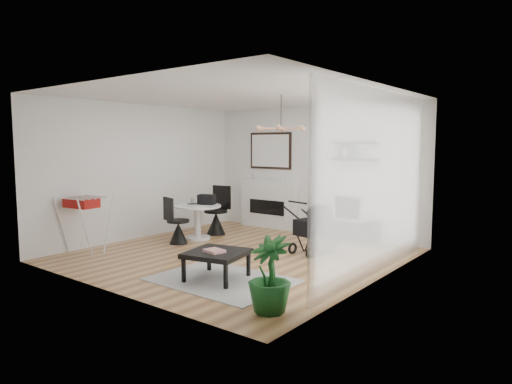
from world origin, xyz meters
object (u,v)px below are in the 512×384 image
Objects in this scene: fireplace at (269,198)px; tv_console at (350,230)px; drying_rack at (85,223)px; dining_table at (198,217)px; coffee_table at (217,254)px; stroller at (315,230)px; crt_tv at (353,207)px; potted_plant at (270,275)px.

fireplace reaches higher than tv_console.
tv_console is 4.97m from drying_rack.
tv_console is at bearing 35.55° from dining_table.
dining_table is at bearing 140.53° from coffee_table.
drying_rack reaches higher than stroller.
drying_rack is (-3.23, -3.80, -0.15)m from crt_tv.
coffee_table is (-0.34, -3.56, -0.31)m from crt_tv.
drying_rack reaches higher than tv_console.
stroller is at bearing 110.75° from potted_plant.
potted_plant is at bearing -33.85° from dining_table.
fireplace is at bearing 176.52° from tv_console.
stroller is (2.45, 0.43, -0.04)m from dining_table.
crt_tv is at bearing 43.23° from drying_rack.
stroller is at bearing -35.30° from fireplace.
potted_plant is at bearing -76.59° from crt_tv.
tv_console is at bearing 43.67° from drying_rack.
drying_rack is (-1.08, -3.94, -0.16)m from fireplace.
fireplace is 2.47× the size of potted_plant.
crt_tv is 0.63× the size of stroller.
potted_plant is at bearing -22.70° from coffee_table.
crt_tv is at bearing 34.99° from dining_table.
drying_rack is at bearing -129.85° from tv_console.
dining_table is at bearing -101.20° from fireplace.
tv_console is (2.10, -0.13, -0.48)m from fireplace.
dining_table reaches higher than coffee_table.
potted_plant is (1.03, -4.12, 0.23)m from tv_console.
coffee_table is at bearing -94.68° from tv_console.
dining_table is at bearing 64.47° from drying_rack.
coffee_table is at bearing -39.47° from dining_table.
drying_rack is 1.09× the size of coffee_table.
fireplace is 4.12m from coffee_table.
potted_plant reaches higher than tv_console.
drying_rack is at bearing 175.81° from potted_plant.
crt_tv is at bearing 100.17° from stroller.
drying_rack reaches higher than dining_table.
coffee_table is 1.05× the size of potted_plant.
coffee_table is (-0.27, -2.22, -0.05)m from stroller.
drying_rack is 4.01m from stroller.
crt_tv is 3.08m from dining_table.
tv_console is 1.27× the size of potted_plant.
drying_rack is at bearing -128.78° from stroller.
fireplace is 2.56m from stroller.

